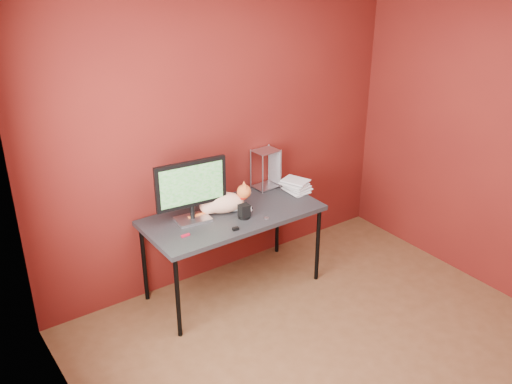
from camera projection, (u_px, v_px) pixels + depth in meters
room at (371, 189)px, 3.53m from camera, size 3.52×3.52×2.61m
desk at (233, 219)px, 4.78m from camera, size 1.50×0.70×0.75m
monitor at (191, 188)px, 4.53m from camera, size 0.60×0.22×0.52m
cat at (223, 202)px, 4.75m from camera, size 0.53×0.33×0.26m
skull_mug at (247, 210)px, 4.73m from camera, size 0.09×0.09×0.09m
speaker at (244, 212)px, 4.67m from camera, size 0.10×0.10×0.12m
book_stack at (290, 132)px, 4.88m from camera, size 0.25×0.28×1.16m
wire_rack at (266, 169)px, 5.17m from camera, size 0.22×0.19×0.37m
pocket_knife at (185, 235)px, 4.40m from camera, size 0.07×0.02×0.01m
black_gadget at (236, 229)px, 4.49m from camera, size 0.05×0.04×0.02m
washer at (266, 218)px, 4.68m from camera, size 0.04×0.04×0.00m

